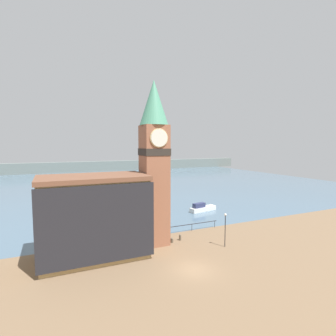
% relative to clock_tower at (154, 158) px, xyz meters
% --- Properties ---
extents(ground_plane, '(160.00, 160.00, 0.00)m').
position_rel_clock_tower_xyz_m(ground_plane, '(0.99, -8.80, -11.46)').
color(ground_plane, brown).
extents(water, '(160.00, 120.00, 0.00)m').
position_rel_clock_tower_xyz_m(water, '(0.99, 62.68, -11.47)').
color(water, slate).
rests_on(water, ground_plane).
extents(far_shoreline, '(180.00, 3.00, 5.00)m').
position_rel_clock_tower_xyz_m(far_shoreline, '(0.99, 102.68, -8.96)').
color(far_shoreline, slate).
rests_on(far_shoreline, water).
extents(pier_railing, '(8.99, 0.08, 1.09)m').
position_rel_clock_tower_xyz_m(pier_railing, '(7.11, 2.43, -10.53)').
color(pier_railing, '#232328').
rests_on(pier_railing, ground_plane).
extents(clock_tower, '(3.74, 3.74, 21.55)m').
position_rel_clock_tower_xyz_m(clock_tower, '(0.00, 0.00, 0.00)').
color(clock_tower, '#935B42').
rests_on(clock_tower, ground_plane).
extents(pier_building, '(12.33, 7.12, 9.70)m').
position_rel_clock_tower_xyz_m(pier_building, '(-8.02, -1.07, -6.59)').
color(pier_building, tan).
rests_on(pier_building, ground_plane).
extents(boat_near, '(6.26, 3.58, 1.76)m').
position_rel_clock_tower_xyz_m(boat_near, '(4.25, 14.22, -10.82)').
color(boat_near, '#333856').
rests_on(boat_near, water).
extents(boat_far, '(6.10, 2.57, 1.75)m').
position_rel_clock_tower_xyz_m(boat_far, '(14.89, 12.09, -10.82)').
color(boat_far, silver).
rests_on(boat_far, water).
extents(mooring_bollard_near, '(0.37, 0.37, 0.68)m').
position_rel_clock_tower_xyz_m(mooring_bollard_near, '(2.21, -0.76, -11.11)').
color(mooring_bollard_near, brown).
rests_on(mooring_bollard_near, ground_plane).
extents(mooring_bollard_far, '(0.32, 0.32, 0.84)m').
position_rel_clock_tower_xyz_m(mooring_bollard_far, '(3.62, -0.43, -11.01)').
color(mooring_bollard_far, brown).
rests_on(mooring_bollard_far, ground_plane).
extents(lamp_post, '(0.32, 0.32, 4.43)m').
position_rel_clock_tower_xyz_m(lamp_post, '(7.91, -4.89, -8.42)').
color(lamp_post, black).
rests_on(lamp_post, ground_plane).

